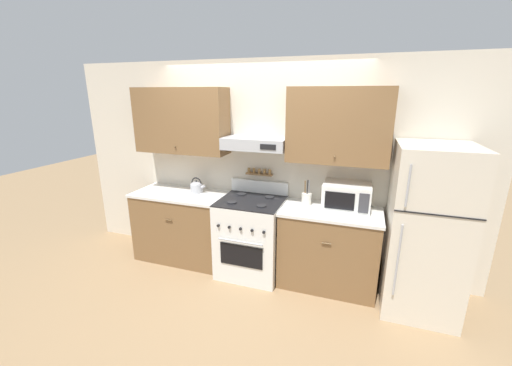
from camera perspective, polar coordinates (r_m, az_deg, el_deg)
name	(u,v)px	position (r m, az deg, el deg)	size (l,w,h in m)	color
ground_plane	(244,283)	(3.90, -2.24, -17.65)	(16.00, 16.00, 0.00)	#937551
wall_back	(257,151)	(3.85, 0.17, 5.82)	(5.20, 0.46, 2.55)	beige
counter_left	(183,226)	(4.33, -13.17, -7.55)	(1.22, 0.62, 0.92)	brown
counter_right	(328,248)	(3.75, 13.04, -11.40)	(1.09, 0.62, 0.92)	brown
stove_range	(251,236)	(3.88, -0.87, -9.68)	(0.75, 0.70, 1.10)	white
refrigerator	(425,230)	(3.55, 28.45, -7.60)	(0.70, 0.78, 1.71)	beige
tea_kettle	(197,187)	(4.13, -10.73, -0.64)	(0.21, 0.16, 0.20)	#B7B7BC
microwave	(347,196)	(3.62, 16.15, -2.27)	(0.51, 0.40, 0.29)	white
utensil_crock	(306,198)	(3.67, 9.17, -2.76)	(0.11, 0.11, 0.29)	silver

